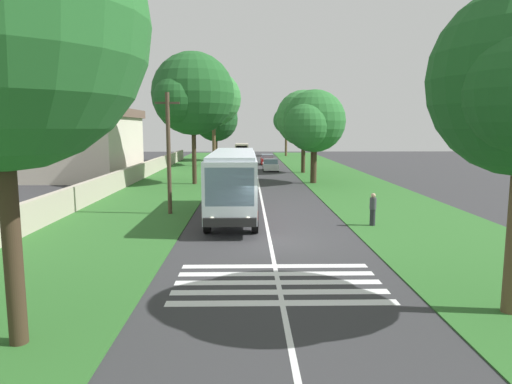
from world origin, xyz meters
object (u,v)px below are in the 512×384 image
at_px(trailing_car_1, 270,165).
at_px(roadside_tree_right_3, 312,123).
at_px(pedestrian, 373,209).
at_px(trailing_car_2, 267,160).
at_px(trailing_minibus_0, 242,150).
at_px(coach_bus, 233,180).
at_px(utility_pole, 169,152).
at_px(roadside_tree_right_1, 286,121).
at_px(roadside_tree_left_1, 192,96).
at_px(roadside_tree_left_2, 212,100).
at_px(roadside_building, 87,143).
at_px(trailing_car_0, 242,173).
at_px(roadside_tree_right_0, 303,119).
at_px(roadside_tree_left_3, 215,120).

relative_size(trailing_car_1, roadside_tree_right_3, 0.51).
xyz_separation_m(roadside_tree_right_3, pedestrian, (-18.62, -0.60, -4.60)).
distance_m(trailing_car_2, trailing_minibus_0, 11.70).
xyz_separation_m(coach_bus, pedestrian, (-2.50, -7.27, -1.24)).
relative_size(trailing_car_2, utility_pole, 0.61).
bearing_deg(trailing_minibus_0, roadside_tree_right_1, -44.06).
relative_size(trailing_minibus_0, roadside_tree_left_1, 0.51).
height_order(roadside_tree_left_2, roadside_building, roadside_tree_left_2).
height_order(trailing_car_0, trailing_car_1, same).
bearing_deg(pedestrian, trailing_minibus_0, 8.07).
distance_m(roadside_tree_left_1, pedestrian, 22.66).
bearing_deg(trailing_car_0, trailing_car_1, -19.50).
bearing_deg(roadside_building, trailing_car_1, -70.45).
height_order(roadside_tree_right_3, pedestrian, roadside_tree_right_3).
xyz_separation_m(coach_bus, trailing_car_2, (38.48, -3.55, -1.48)).
relative_size(roadside_tree_right_3, utility_pole, 1.20).
bearing_deg(coach_bus, trailing_minibus_0, 0.12).
bearing_deg(trailing_car_0, roadside_building, 81.20).
bearing_deg(utility_pole, pedestrian, -107.66).
bearing_deg(roadside_tree_left_2, roadside_tree_right_3, -151.61).
relative_size(utility_pole, pedestrian, 4.16).
distance_m(roadside_tree_right_0, utility_pole, 27.41).
height_order(trailing_car_2, roadside_tree_right_0, roadside_tree_right_0).
distance_m(trailing_car_1, roadside_tree_left_1, 16.74).
xyz_separation_m(roadside_tree_left_1, roadside_building, (6.16, 11.60, -4.33)).
distance_m(trailing_minibus_0, utility_pole, 48.73).
bearing_deg(roadside_building, trailing_minibus_0, -29.52).
bearing_deg(trailing_car_1, roadside_building, 109.55).
distance_m(roadside_tree_left_2, roadside_tree_right_1, 24.92).
distance_m(trailing_car_0, trailing_car_1, 9.88).
xyz_separation_m(trailing_car_0, utility_pole, (-18.46, 4.01, 3.03)).
height_order(roadside_tree_right_1, roadside_tree_right_3, roadside_tree_right_1).
relative_size(roadside_tree_right_1, roadside_tree_right_3, 1.03).
bearing_deg(roadside_tree_right_3, utility_pole, 145.32).
relative_size(trailing_car_1, roadside_tree_right_0, 0.47).
height_order(trailing_car_2, roadside_tree_left_2, roadside_tree_left_2).
bearing_deg(trailing_car_1, trailing_minibus_0, 9.96).
relative_size(trailing_car_0, roadside_tree_left_2, 0.34).
height_order(coach_bus, trailing_car_2, coach_bus).
xyz_separation_m(roadside_building, pedestrian, (-24.45, -23.01, -2.65)).
relative_size(roadside_tree_left_1, roadside_building, 0.83).
bearing_deg(roadside_tree_left_3, utility_pole, -179.39).
bearing_deg(roadside_tree_right_3, roadside_building, 75.40).
height_order(coach_bus, roadside_tree_left_1, roadside_tree_left_1).
bearing_deg(roadside_tree_right_0, pedestrian, -179.42).
bearing_deg(roadside_tree_left_3, trailing_car_0, -170.35).
xyz_separation_m(trailing_car_2, roadside_tree_right_0, (-12.36, -3.44, 5.36)).
bearing_deg(trailing_car_0, coach_bus, 179.30).
height_order(utility_pole, pedestrian, utility_pole).
relative_size(roadside_tree_left_1, pedestrian, 6.90).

